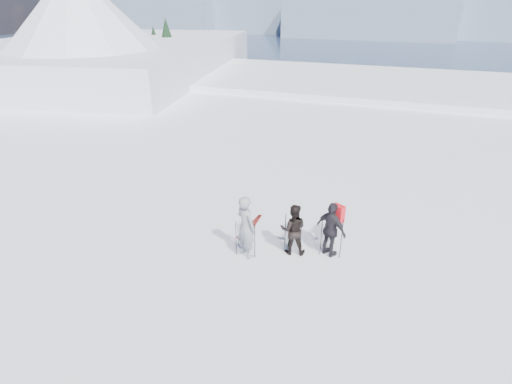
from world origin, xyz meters
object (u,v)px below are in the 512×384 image
at_px(skier_grey, 246,227).
at_px(skier_dark, 293,229).
at_px(skier_pack, 331,230).
at_px(skis_loose, 251,226).

relative_size(skier_grey, skier_dark, 1.22).
relative_size(skier_grey, skier_pack, 1.13).
bearing_deg(skier_grey, skier_pack, -127.93).
distance_m(skier_dark, skier_pack, 1.12).
bearing_deg(skier_grey, skis_loose, -42.69).
bearing_deg(skier_grey, skier_dark, -122.22).
distance_m(skier_grey, skis_loose, 1.92).
xyz_separation_m(skier_dark, skis_loose, (-1.72, 0.98, -0.80)).
xyz_separation_m(skier_grey, skier_dark, (1.27, 0.62, -0.18)).
distance_m(skier_grey, skier_pack, 2.52).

